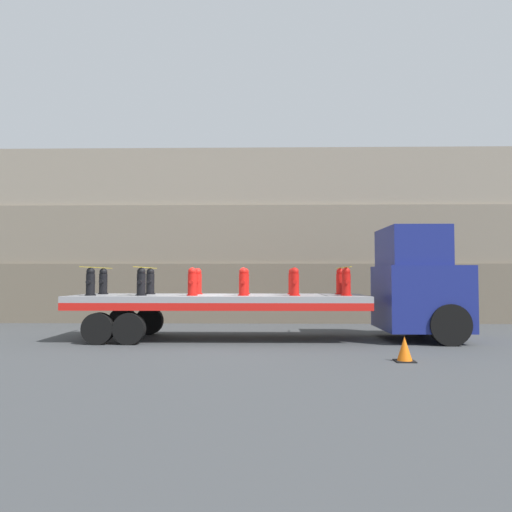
# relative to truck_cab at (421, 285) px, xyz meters

# --- Properties ---
(ground_plane) EXTENTS (120.00, 120.00, 0.00)m
(ground_plane) POSITION_rel_truck_cab_xyz_m (-5.67, 0.00, -1.53)
(ground_plane) COLOR #3F4244
(rock_cliff) EXTENTS (60.00, 3.30, 6.76)m
(rock_cliff) POSITION_rel_truck_cab_xyz_m (-5.67, 6.34, 1.85)
(rock_cliff) COLOR #665B4C
(rock_cliff) RESTS_ON ground_plane
(truck_cab) EXTENTS (2.21, 2.70, 3.14)m
(truck_cab) POSITION_rel_truck_cab_xyz_m (0.00, 0.00, 0.00)
(truck_cab) COLOR navy
(truck_cab) RESTS_ON ground_plane
(flatbed_trailer) EXTENTS (8.19, 2.54, 1.25)m
(flatbed_trailer) POSITION_rel_truck_cab_xyz_m (-6.17, 0.00, -0.52)
(flatbed_trailer) COLOR gray
(flatbed_trailer) RESTS_ON ground_plane
(fire_hydrant_black_near_0) EXTENTS (0.30, 0.47, 0.77)m
(fire_hydrant_black_near_0) POSITION_rel_truck_cab_xyz_m (-9.17, -0.54, 0.09)
(fire_hydrant_black_near_0) COLOR black
(fire_hydrant_black_near_0) RESTS_ON flatbed_trailer
(fire_hydrant_black_far_0) EXTENTS (0.30, 0.47, 0.77)m
(fire_hydrant_black_far_0) POSITION_rel_truck_cab_xyz_m (-9.17, 0.54, 0.09)
(fire_hydrant_black_far_0) COLOR black
(fire_hydrant_black_far_0) RESTS_ON flatbed_trailer
(fire_hydrant_black_near_1) EXTENTS (0.30, 0.47, 0.77)m
(fire_hydrant_black_near_1) POSITION_rel_truck_cab_xyz_m (-7.77, -0.54, 0.09)
(fire_hydrant_black_near_1) COLOR black
(fire_hydrant_black_near_1) RESTS_ON flatbed_trailer
(fire_hydrant_black_far_1) EXTENTS (0.30, 0.47, 0.77)m
(fire_hydrant_black_far_1) POSITION_rel_truck_cab_xyz_m (-7.77, 0.54, 0.09)
(fire_hydrant_black_far_1) COLOR black
(fire_hydrant_black_far_1) RESTS_ON flatbed_trailer
(fire_hydrant_red_near_2) EXTENTS (0.30, 0.47, 0.77)m
(fire_hydrant_red_near_2) POSITION_rel_truck_cab_xyz_m (-6.37, -0.54, 0.09)
(fire_hydrant_red_near_2) COLOR red
(fire_hydrant_red_near_2) RESTS_ON flatbed_trailer
(fire_hydrant_red_far_2) EXTENTS (0.30, 0.47, 0.77)m
(fire_hydrant_red_far_2) POSITION_rel_truck_cab_xyz_m (-6.37, 0.54, 0.09)
(fire_hydrant_red_far_2) COLOR red
(fire_hydrant_red_far_2) RESTS_ON flatbed_trailer
(fire_hydrant_red_near_3) EXTENTS (0.30, 0.47, 0.77)m
(fire_hydrant_red_near_3) POSITION_rel_truck_cab_xyz_m (-4.97, -0.54, 0.09)
(fire_hydrant_red_near_3) COLOR red
(fire_hydrant_red_near_3) RESTS_ON flatbed_trailer
(fire_hydrant_red_far_3) EXTENTS (0.30, 0.47, 0.77)m
(fire_hydrant_red_far_3) POSITION_rel_truck_cab_xyz_m (-4.97, 0.54, 0.09)
(fire_hydrant_red_far_3) COLOR red
(fire_hydrant_red_far_3) RESTS_ON flatbed_trailer
(fire_hydrant_red_near_4) EXTENTS (0.30, 0.47, 0.77)m
(fire_hydrant_red_near_4) POSITION_rel_truck_cab_xyz_m (-3.58, -0.54, 0.09)
(fire_hydrant_red_near_4) COLOR red
(fire_hydrant_red_near_4) RESTS_ON flatbed_trailer
(fire_hydrant_red_far_4) EXTENTS (0.30, 0.47, 0.77)m
(fire_hydrant_red_far_4) POSITION_rel_truck_cab_xyz_m (-3.58, 0.54, 0.09)
(fire_hydrant_red_far_4) COLOR red
(fire_hydrant_red_far_4) RESTS_ON flatbed_trailer
(fire_hydrant_red_near_5) EXTENTS (0.30, 0.47, 0.77)m
(fire_hydrant_red_near_5) POSITION_rel_truck_cab_xyz_m (-2.18, -0.54, 0.09)
(fire_hydrant_red_near_5) COLOR red
(fire_hydrant_red_near_5) RESTS_ON flatbed_trailer
(fire_hydrant_red_far_5) EXTENTS (0.30, 0.47, 0.77)m
(fire_hydrant_red_far_5) POSITION_rel_truck_cab_xyz_m (-2.18, 0.54, 0.09)
(fire_hydrant_red_far_5) COLOR red
(fire_hydrant_red_far_5) RESTS_ON flatbed_trailer
(cargo_strap_rear) EXTENTS (0.05, 2.64, 0.01)m
(cargo_strap_rear) POSITION_rel_truck_cab_xyz_m (-9.17, 0.00, 0.49)
(cargo_strap_rear) COLOR yellow
(cargo_strap_rear) RESTS_ON fire_hydrant_black_near_0
(cargo_strap_middle) EXTENTS (0.05, 2.64, 0.01)m
(cargo_strap_middle) POSITION_rel_truck_cab_xyz_m (-7.77, 0.00, 0.49)
(cargo_strap_middle) COLOR yellow
(cargo_strap_middle) RESTS_ON fire_hydrant_black_near_1
(cargo_strap_front) EXTENTS (0.05, 2.64, 0.01)m
(cargo_strap_front) POSITION_rel_truck_cab_xyz_m (-2.18, 0.00, 0.49)
(cargo_strap_front) COLOR yellow
(cargo_strap_front) RESTS_ON fire_hydrant_red_near_5
(traffic_cone) EXTENTS (0.41, 0.41, 0.52)m
(traffic_cone) POSITION_rel_truck_cab_xyz_m (-1.47, -3.59, -1.28)
(traffic_cone) COLOR black
(traffic_cone) RESTS_ON ground_plane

